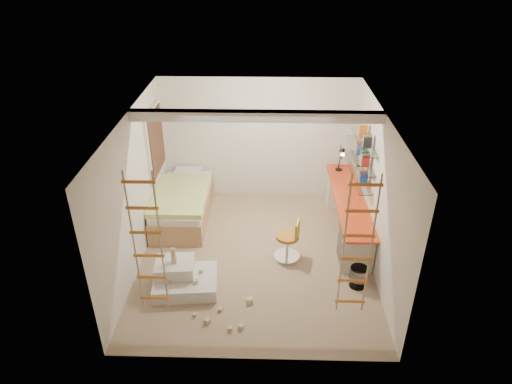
{
  "coord_description": "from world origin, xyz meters",
  "views": [
    {
      "loc": [
        0.18,
        -6.5,
        5.01
      ],
      "look_at": [
        0.0,
        0.3,
        1.15
      ],
      "focal_mm": 32.0,
      "sensor_mm": 36.0,
      "label": 1
    }
  ],
  "objects_px": {
    "bed": "(183,204)",
    "swivel_chair": "(289,244)",
    "desk": "(347,213)",
    "play_platform": "(183,278)"
  },
  "relations": [
    {
      "from": "desk",
      "to": "swivel_chair",
      "type": "bearing_deg",
      "value": -142.33
    },
    {
      "from": "desk",
      "to": "play_platform",
      "type": "relative_size",
      "value": 2.63
    },
    {
      "from": "swivel_chair",
      "to": "play_platform",
      "type": "relative_size",
      "value": 0.73
    },
    {
      "from": "desk",
      "to": "swivel_chair",
      "type": "height_order",
      "value": "swivel_chair"
    },
    {
      "from": "bed",
      "to": "swivel_chair",
      "type": "distance_m",
      "value": 2.4
    },
    {
      "from": "bed",
      "to": "swivel_chair",
      "type": "xyz_separation_m",
      "value": [
        2.06,
        -1.24,
        -0.04
      ]
    },
    {
      "from": "bed",
      "to": "play_platform",
      "type": "height_order",
      "value": "bed"
    },
    {
      "from": "swivel_chair",
      "to": "desk",
      "type": "bearing_deg",
      "value": 37.67
    },
    {
      "from": "desk",
      "to": "bed",
      "type": "distance_m",
      "value": 3.22
    },
    {
      "from": "bed",
      "to": "swivel_chair",
      "type": "bearing_deg",
      "value": -31.18
    }
  ]
}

